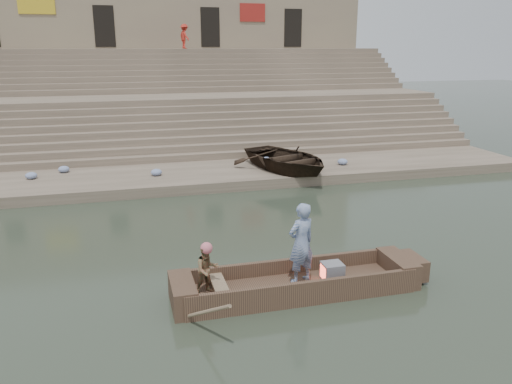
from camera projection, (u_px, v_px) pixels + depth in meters
name	position (u px, v px, depth m)	size (l,w,h in m)	color
ground	(187.00, 261.00, 13.21)	(120.00, 120.00, 0.00)	#293527
lower_landing	(161.00, 179.00, 20.58)	(32.00, 4.00, 0.40)	gray
mid_landing	(148.00, 123.00, 27.21)	(32.00, 3.00, 2.80)	gray
upper_landing	(141.00, 90.00, 33.38)	(32.00, 3.00, 5.20)	gray
ghat_steps	(146.00, 112.00, 28.67)	(32.00, 11.00, 5.20)	gray
building_wall	(135.00, 42.00, 36.26)	(32.00, 5.07, 11.20)	gray
main_rowboat	(296.00, 288.00, 11.49)	(5.00, 1.30, 0.22)	brown
rowboat_trim	(305.00, 279.00, 11.48)	(6.04, 2.63, 1.78)	brown
standing_man	(301.00, 243.00, 11.31)	(0.68, 0.45, 1.87)	navy
rowing_man	(207.00, 270.00, 10.87)	(0.54, 0.42, 1.11)	#277743
television	(332.00, 271.00, 11.61)	(0.46, 0.42, 0.40)	slate
beached_rowboat	(287.00, 159.00, 21.05)	(3.32, 4.65, 0.96)	#2D2116
pedestrian	(185.00, 36.00, 32.64)	(0.99, 0.57, 1.53)	red
cloth_bundles	(177.00, 167.00, 21.05)	(13.16, 2.09, 0.26)	#3F5999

